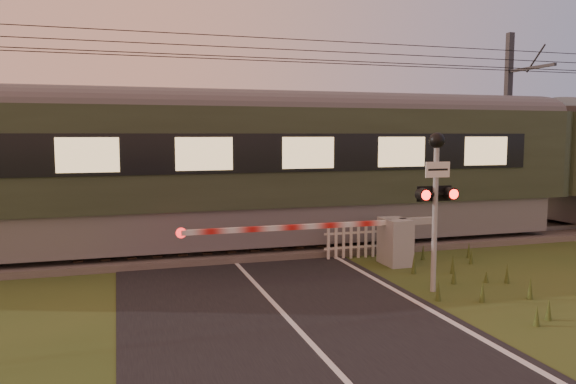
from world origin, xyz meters
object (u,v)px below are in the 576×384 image
object	(u,v)px
train	(542,162)
boom_gate	(386,240)
catenary_mast	(508,125)
crossing_signal	(436,183)
picket_fence	(369,241)

from	to	relation	value
train	boom_gate	bearing A→B (deg)	-158.41
catenary_mast	train	bearing A→B (deg)	-98.65
crossing_signal	picket_fence	size ratio (longest dim) A/B	1.29
crossing_signal	catenary_mast	size ratio (longest dim) A/B	0.48
crossing_signal	picket_fence	world-z (taller)	crossing_signal
crossing_signal	catenary_mast	xyz separation A→B (m)	(7.79, 7.64, 1.37)
train	boom_gate	xyz separation A→B (m)	(-7.32, -2.90, -1.76)
crossing_signal	picket_fence	bearing A→B (deg)	87.54
train	catenary_mast	bearing A→B (deg)	81.35
train	picket_fence	xyz separation A→B (m)	(-7.30, -1.89, -1.97)
train	crossing_signal	distance (m)	9.21
boom_gate	catenary_mast	xyz separation A→B (m)	(7.66, 5.12, 3.04)
train	catenary_mast	xyz separation A→B (m)	(0.34, 2.23, 1.28)
boom_gate	train	bearing A→B (deg)	21.59
train	picket_fence	world-z (taller)	train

